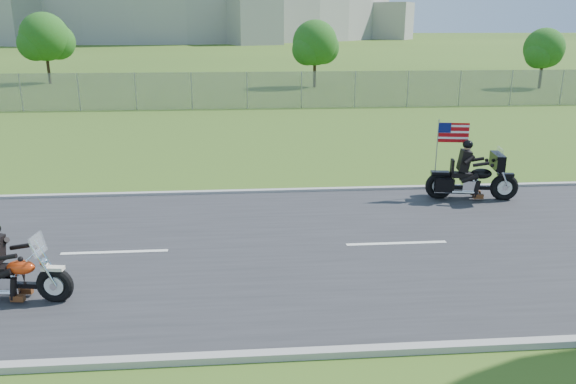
{
  "coord_description": "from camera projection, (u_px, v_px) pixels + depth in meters",
  "views": [
    {
      "loc": [
        0.74,
        -11.08,
        4.67
      ],
      "look_at": [
        1.64,
        0.0,
        1.27
      ],
      "focal_mm": 35.0,
      "sensor_mm": 36.0,
      "label": 1
    }
  ],
  "objects": [
    {
      "name": "ground",
      "position": [
        211.0,
        251.0,
        11.87
      ],
      "size": [
        420.0,
        420.0,
        0.0
      ],
      "primitive_type": "plane",
      "color": "#2D4816",
      "rests_on": "ground"
    },
    {
      "name": "road",
      "position": [
        211.0,
        250.0,
        11.87
      ],
      "size": [
        120.0,
        8.0,
        0.04
      ],
      "primitive_type": "cube",
      "color": "#28282B",
      "rests_on": "ground"
    },
    {
      "name": "curb_north",
      "position": [
        218.0,
        193.0,
        15.72
      ],
      "size": [
        120.0,
        0.18,
        0.12
      ],
      "primitive_type": "cube",
      "color": "#9E9B93",
      "rests_on": "ground"
    },
    {
      "name": "curb_south",
      "position": [
        197.0,
        359.0,
        8.0
      ],
      "size": [
        120.0,
        0.18,
        0.12
      ],
      "primitive_type": "cube",
      "color": "#9E9B93",
      "rests_on": "ground"
    },
    {
      "name": "fence",
      "position": [
        136.0,
        91.0,
        30.25
      ],
      "size": [
        60.0,
        0.03,
        2.0
      ],
      "primitive_type": "cube",
      "color": "gray",
      "rests_on": "ground"
    },
    {
      "name": "tree_fence_near",
      "position": [
        315.0,
        45.0,
        40.09
      ],
      "size": [
        3.52,
        3.28,
        4.75
      ],
      "color": "#382316",
      "rests_on": "ground"
    },
    {
      "name": "tree_fence_mid",
      "position": [
        46.0,
        39.0,
        42.26
      ],
      "size": [
        3.96,
        3.69,
        5.3
      ],
      "color": "#382316",
      "rests_on": "ground"
    },
    {
      "name": "tree_fence_far",
      "position": [
        544.0,
        50.0,
        39.51
      ],
      "size": [
        3.08,
        2.87,
        4.2
      ],
      "color": "#382316",
      "rests_on": "ground"
    },
    {
      "name": "motorcycle_lead",
      "position": [
        9.0,
        277.0,
        9.6
      ],
      "size": [
        2.15,
        0.7,
        1.45
      ],
      "rotation": [
        0.0,
        0.0,
        -0.13
      ],
      "color": "black",
      "rests_on": "ground"
    },
    {
      "name": "motorcycle_follow",
      "position": [
        472.0,
        180.0,
        15.07
      ],
      "size": [
        2.46,
        0.95,
        2.06
      ],
      "rotation": [
        0.0,
        0.0,
        -0.16
      ],
      "color": "black",
      "rests_on": "ground"
    }
  ]
}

